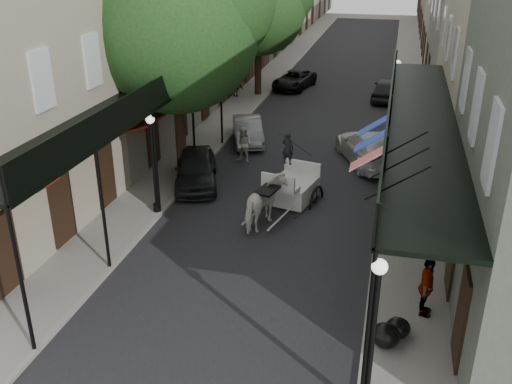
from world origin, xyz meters
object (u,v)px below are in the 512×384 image
Objects in this scene: car_left_far at (294,80)px; pedestrian_walking at (244,145)px; tree_near at (185,20)px; carriage at (298,170)px; lamppost_right_far at (395,95)px; horse at (266,203)px; car_right_far at (387,89)px; car_left_mid at (248,130)px; pedestrian_sidewalk_right at (426,287)px; car_left_near at (196,169)px; car_right_near at (369,148)px; tree_far at (264,2)px; pedestrian_sidewalk_left at (236,85)px; lamppost_right_near at (373,335)px; lamppost_left at (154,163)px.

pedestrian_walking is at bearing -78.26° from car_left_far.
carriage is at bearing -16.34° from tree_near.
lamppost_right_far reaches higher than horse.
car_left_far is at bearing -11.00° from car_right_far.
car_left_mid is 0.92× the size of car_right_far.
pedestrian_sidewalk_right is 0.41× the size of car_left_near.
horse is at bearing 44.12° from car_right_near.
pedestrian_sidewalk_right reaches higher than pedestrian_walking.
horse is 0.50× the size of car_left_far.
horse is 7.89m from car_right_near.
pedestrian_sidewalk_right is at bearing -41.23° from tree_near.
tree_far is 13.32m from pedestrian_walking.
pedestrian_sidewalk_left reaches higher than car_left_mid.
horse is at bearing 116.82° from lamppost_right_near.
pedestrian_sidewalk_left is at bearing 35.55° from pedestrian_sidewalk_right.
pedestrian_sidewalk_left reaches higher than car_right_near.
lamppost_left is 20.54m from car_left_far.
horse is 0.42× the size of car_right_near.
lamppost_right_near reaches higher than car_left_far.
horse is at bearing -90.00° from carriage.
lamppost_right_near is 13.49m from car_left_near.
pedestrian_sidewalk_right is (5.33, -4.22, 0.07)m from horse.
pedestrian_walking is (-6.44, 13.98, -1.22)m from lamppost_right_near.
pedestrian_sidewalk_right is 11.52m from car_left_near.
tree_near is 14.02m from tree_far.
pedestrian_walking is 0.44× the size of car_left_mid.
lamppost_right_far is at bearing -40.84° from car_left_far.
lamppost_right_near is 0.86× the size of car_left_far.
lamppost_left is 4.31m from horse.
lamppost_right_far is 5.02m from car_right_near.
tree_far is 16.03m from car_left_near.
tree_near is at bearing -136.69° from lamppost_right_far.
pedestrian_sidewalk_left is 14.08m from car_left_near.
car_right_far is (9.40, 1.83, -0.16)m from pedestrian_sidewalk_left.
car_right_near reaches higher than car_left_near.
lamppost_right_near and lamppost_right_far have the same top height.
lamppost_left is (-8.20, 8.00, 0.00)m from lamppost_right_near.
pedestrian_sidewalk_right is at bearing 78.35° from car_right_near.
car_left_mid is (-3.56, 5.98, -0.55)m from carriage.
lamppost_left is (0.10, -4.18, -4.44)m from tree_near.
tree_near is 9.85m from car_right_near.
car_right_far is (2.91, 15.98, -0.47)m from carriage.
horse is at bearing -44.49° from tree_near.
lamppost_right_near is 0.89× the size of car_left_near.
tree_far is (-0.05, 14.00, -0.65)m from tree_near.
lamppost_left is at bearing 135.71° from lamppost_right_near.
car_left_far is 1.05× the size of car_right_far.
lamppost_left is at bearing -117.60° from car_left_near.
lamppost_right_far reaches higher than pedestrian_sidewalk_left.
car_left_mid is at bearing -80.61° from car_left_far.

